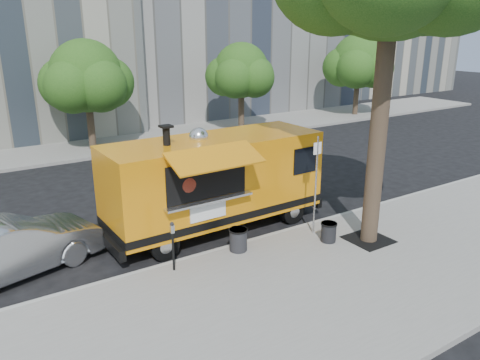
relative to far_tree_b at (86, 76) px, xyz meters
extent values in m
plane|color=black|center=(1.00, -12.70, -3.83)|extent=(120.00, 120.00, 0.00)
cube|color=gray|center=(1.00, -16.70, -3.76)|extent=(60.00, 6.00, 0.15)
cube|color=#999993|center=(1.00, -13.63, -3.76)|extent=(60.00, 0.14, 0.16)
cube|color=gray|center=(1.00, 0.80, -3.76)|extent=(60.00, 5.00, 0.15)
cube|color=#B3AB95|center=(31.00, 11.30, 4.17)|extent=(16.00, 12.00, 16.00)
cylinder|color=#33261C|center=(3.60, -15.50, -0.43)|extent=(0.48, 0.48, 6.50)
cube|color=black|center=(3.60, -15.50, -3.68)|extent=(1.20, 1.20, 0.02)
cylinder|color=#33261C|center=(0.00, 0.00, -2.38)|extent=(0.36, 0.36, 2.60)
sphere|color=#174512|center=(0.00, 0.00, 0.02)|extent=(3.60, 3.60, 3.60)
cylinder|color=#33261C|center=(9.00, -0.30, -2.38)|extent=(0.36, 0.36, 2.60)
sphere|color=#174512|center=(9.00, -0.30, -0.09)|extent=(3.24, 3.24, 3.24)
cylinder|color=#33261C|center=(19.00, -0.10, -2.38)|extent=(0.36, 0.36, 2.60)
sphere|color=#174512|center=(19.00, -0.10, 0.07)|extent=(3.78, 3.78, 3.78)
cylinder|color=silver|center=(2.55, -14.25, -2.18)|extent=(0.06, 0.06, 3.00)
cube|color=white|center=(2.55, -14.25, -1.03)|extent=(0.28, 0.02, 0.35)
cylinder|color=black|center=(-2.00, -14.05, -3.16)|extent=(0.06, 0.06, 1.05)
cube|color=silver|center=(-2.00, -14.05, -2.53)|extent=(0.10, 0.08, 0.22)
sphere|color=black|center=(-2.00, -14.05, -2.40)|extent=(0.11, 0.11, 0.11)
cube|color=orange|center=(0.37, -12.10, -2.10)|extent=(6.78, 2.42, 2.44)
cube|color=black|center=(0.37, -12.10, -3.09)|extent=(6.80, 2.44, 0.23)
cube|color=black|center=(3.81, -12.03, -3.37)|extent=(0.22, 2.17, 0.31)
cube|color=black|center=(-3.08, -12.17, -3.37)|extent=(0.22, 2.17, 0.31)
cube|color=black|center=(3.75, -12.03, -1.71)|extent=(0.09, 1.82, 0.98)
cylinder|color=black|center=(2.72, -13.00, -3.42)|extent=(0.83, 0.31, 0.83)
cylinder|color=black|center=(2.68, -11.10, -3.42)|extent=(0.83, 0.31, 0.83)
cylinder|color=black|center=(-1.84, -13.10, -3.42)|extent=(0.83, 0.31, 0.83)
cylinder|color=black|center=(-1.88, -11.19, -3.42)|extent=(0.83, 0.31, 0.83)
cube|color=black|center=(-0.54, -13.20, -1.71)|extent=(2.49, 0.23, 1.09)
cube|color=silver|center=(-0.54, -13.36, -2.29)|extent=(2.69, 0.41, 0.06)
cube|color=orange|center=(-0.53, -13.74, -0.97)|extent=(2.61, 1.03, 0.43)
cube|color=white|center=(-0.54, -13.28, -2.62)|extent=(1.14, 0.06, 0.52)
cylinder|color=black|center=(-1.19, -12.13, -0.62)|extent=(0.21, 0.21, 0.57)
sphere|color=silver|center=(-0.05, -11.90, -0.83)|extent=(0.58, 0.58, 0.58)
sphere|color=#923B20|center=(-1.12, -12.92, -1.76)|extent=(0.87, 0.87, 0.87)
cylinder|color=#FF590C|center=(-1.11, -13.15, -1.89)|extent=(0.35, 0.13, 0.35)
imported|color=#A6A9AD|center=(-5.50, -11.80, -3.06)|extent=(4.94, 2.81, 1.54)
cylinder|color=black|center=(0.00, -14.00, -3.36)|extent=(0.49, 0.49, 0.64)
cylinder|color=black|center=(0.00, -14.00, -3.06)|extent=(0.53, 0.53, 0.04)
cylinder|color=black|center=(2.53, -14.93, -3.40)|extent=(0.44, 0.44, 0.57)
cylinder|color=black|center=(2.53, -14.93, -3.13)|extent=(0.48, 0.48, 0.04)
camera|label=1|loc=(-6.40, -24.00, 2.24)|focal=35.00mm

